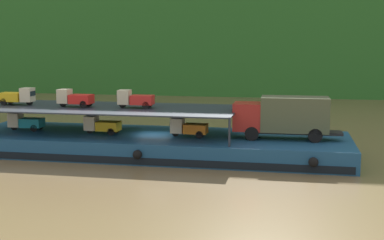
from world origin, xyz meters
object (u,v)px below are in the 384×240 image
object	(u,v)px
mini_truck_lower_mid	(188,128)
mini_truck_upper_mid	(75,98)
cargo_barge	(154,144)
mini_truck_lower_stern	(25,122)
mini_truck_upper_stern	(18,96)
mini_truck_upper_fore	(135,99)
covered_lorry	(284,116)
mini_truck_lower_aft	(102,125)

from	to	relation	value
mini_truck_lower_mid	mini_truck_upper_mid	bearing A→B (deg)	178.41
mini_truck_lower_mid	mini_truck_upper_mid	distance (m)	9.32
cargo_barge	mini_truck_lower_stern	xyz separation A→B (m)	(-10.61, -0.15, 1.44)
mini_truck_upper_stern	mini_truck_upper_fore	bearing A→B (deg)	-0.72
mini_truck_upper_stern	mini_truck_upper_mid	xyz separation A→B (m)	(5.05, -0.40, 0.00)
covered_lorry	mini_truck_upper_mid	size ratio (longest dim) A/B	2.85
cargo_barge	covered_lorry	size ratio (longest dim) A/B	3.74
mini_truck_upper_fore	mini_truck_upper_stern	bearing A→B (deg)	179.28
cargo_barge	covered_lorry	distance (m)	10.06
cargo_barge	mini_truck_lower_aft	size ratio (longest dim) A/B	10.68
cargo_barge	mini_truck_lower_mid	world-z (taller)	mini_truck_lower_mid
covered_lorry	mini_truck_lower_stern	size ratio (longest dim) A/B	2.84
covered_lorry	mini_truck_lower_aft	world-z (taller)	covered_lorry
covered_lorry	mini_truck_lower_mid	size ratio (longest dim) A/B	2.85
mini_truck_lower_stern	mini_truck_upper_mid	distance (m)	4.74
mini_truck_lower_aft	mini_truck_upper_fore	bearing A→B (deg)	13.38
mini_truck_lower_stern	mini_truck_lower_aft	distance (m)	6.60
covered_lorry	mini_truck_upper_mid	world-z (taller)	mini_truck_upper_mid
mini_truck_lower_mid	mini_truck_lower_aft	bearing A→B (deg)	-179.43
mini_truck_lower_stern	covered_lorry	bearing A→B (deg)	0.37
covered_lorry	mini_truck_lower_aft	xyz separation A→B (m)	(-13.77, -0.50, -1.00)
mini_truck_lower_mid	mini_truck_upper_fore	xyz separation A→B (m)	(-4.28, 0.53, 2.00)
covered_lorry	mini_truck_upper_fore	bearing A→B (deg)	179.50
mini_truck_upper_stern	mini_truck_lower_aft	bearing A→B (deg)	-5.64
mini_truck_lower_stern	mini_truck_lower_mid	size ratio (longest dim) A/B	1.00
mini_truck_lower_mid	mini_truck_upper_fore	size ratio (longest dim) A/B	0.99
mini_truck_upper_stern	cargo_barge	bearing A→B (deg)	-1.05
mini_truck_upper_fore	mini_truck_upper_mid	bearing A→B (deg)	-176.67
cargo_barge	mini_truck_lower_mid	xyz separation A→B (m)	(2.79, -0.45, 1.44)
cargo_barge	mini_truck_upper_stern	world-z (taller)	mini_truck_upper_stern
cargo_barge	mini_truck_upper_mid	xyz separation A→B (m)	(-6.31, -0.20, 3.44)
mini_truck_upper_stern	mini_truck_upper_mid	bearing A→B (deg)	-4.59
cargo_barge	mini_truck_upper_mid	size ratio (longest dim) A/B	10.64
mini_truck_lower_mid	mini_truck_upper_stern	bearing A→B (deg)	177.34
cargo_barge	mini_truck_lower_aft	world-z (taller)	mini_truck_lower_aft
mini_truck_upper_mid	mini_truck_upper_fore	distance (m)	4.83
cargo_barge	mini_truck_upper_fore	xyz separation A→B (m)	(-1.49, 0.08, 3.44)
mini_truck_lower_stern	mini_truck_lower_aft	size ratio (longest dim) A/B	1.01
covered_lorry	mini_truck_lower_stern	distance (m)	20.39
cargo_barge	covered_lorry	bearing A→B (deg)	-0.08
covered_lorry	mini_truck_upper_fore	world-z (taller)	mini_truck_upper_fore
mini_truck_upper_mid	covered_lorry	bearing A→B (deg)	0.65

